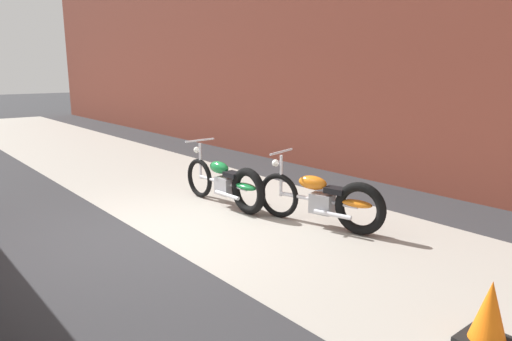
% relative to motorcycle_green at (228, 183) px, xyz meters
% --- Properties ---
extents(ground_plane, '(80.00, 80.00, 0.00)m').
position_rel_motorcycle_green_xyz_m(ground_plane, '(0.47, -1.64, -0.40)').
color(ground_plane, '#2D2D30').
extents(sidewalk_slab, '(36.00, 3.50, 0.01)m').
position_rel_motorcycle_green_xyz_m(sidewalk_slab, '(0.47, 0.11, -0.40)').
color(sidewalk_slab, '#9E998E').
rests_on(sidewalk_slab, ground).
extents(brick_building_wall, '(36.00, 0.50, 6.00)m').
position_rel_motorcycle_green_xyz_m(brick_building_wall, '(0.47, 3.56, 2.60)').
color(brick_building_wall, brown).
rests_on(brick_building_wall, ground).
extents(motorcycle_green, '(2.01, 0.58, 1.03)m').
position_rel_motorcycle_green_xyz_m(motorcycle_green, '(0.00, 0.00, 0.00)').
color(motorcycle_green, black).
rests_on(motorcycle_green, ground).
extents(motorcycle_orange, '(1.96, 0.77, 1.03)m').
position_rel_motorcycle_green_xyz_m(motorcycle_orange, '(1.69, 0.48, 0.00)').
color(motorcycle_orange, black).
rests_on(motorcycle_orange, ground).
extents(traffic_cone, '(0.40, 0.40, 0.55)m').
position_rel_motorcycle_green_xyz_m(traffic_cone, '(4.47, -0.65, -0.15)').
color(traffic_cone, orange).
rests_on(traffic_cone, ground).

